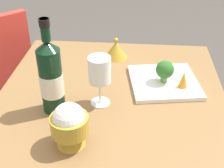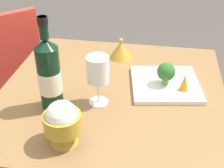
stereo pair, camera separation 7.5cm
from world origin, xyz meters
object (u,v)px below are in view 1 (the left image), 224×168
object	(u,v)px
rice_bowl_lid	(116,50)
carrot_garnish_left	(183,79)
broccoli_floret	(165,70)
wine_bottle	(51,77)
wine_glass	(100,71)
rice_bowl	(70,124)
serving_plate	(164,82)

from	to	relation	value
rice_bowl_lid	carrot_garnish_left	bearing A→B (deg)	137.88
broccoli_floret	wine_bottle	bearing A→B (deg)	25.94
carrot_garnish_left	wine_glass	bearing A→B (deg)	19.89
rice_bowl	carrot_garnish_left	distance (m)	0.47
serving_plate	broccoli_floret	size ratio (longest dim) A/B	3.35
wine_glass	serving_plate	size ratio (longest dim) A/B	0.62
wine_glass	broccoli_floret	xyz separation A→B (m)	(-0.23, -0.14, -0.06)
broccoli_floret	carrot_garnish_left	world-z (taller)	broccoli_floret
wine_bottle	carrot_garnish_left	xyz separation A→B (m)	(-0.44, -0.15, -0.08)
wine_bottle	rice_bowl	size ratio (longest dim) A/B	2.28
rice_bowl_lid	broccoli_floret	bearing A→B (deg)	133.41
wine_bottle	wine_glass	size ratio (longest dim) A/B	1.80
carrot_garnish_left	serving_plate	bearing A→B (deg)	-31.61
rice_bowl	wine_glass	bearing A→B (deg)	-106.20
rice_bowl_lid	wine_glass	bearing A→B (deg)	85.37
wine_bottle	serving_plate	size ratio (longest dim) A/B	1.12
serving_plate	carrot_garnish_left	size ratio (longest dim) A/B	4.56
wine_glass	rice_bowl_lid	size ratio (longest dim) A/B	1.79
wine_bottle	wine_glass	xyz separation A→B (m)	(-0.15, -0.05, 0.00)
rice_bowl_lid	broccoli_floret	xyz separation A→B (m)	(-0.20, 0.21, 0.03)
wine_bottle	rice_bowl	xyz separation A→B (m)	(-0.09, 0.16, -0.05)
rice_bowl	broccoli_floret	size ratio (longest dim) A/B	1.65
serving_plate	broccoli_floret	distance (m)	0.06
rice_bowl_lid	carrot_garnish_left	distance (m)	0.36
serving_plate	carrot_garnish_left	world-z (taller)	carrot_garnish_left
broccoli_floret	carrot_garnish_left	size ratio (longest dim) A/B	1.36
wine_bottle	rice_bowl_lid	xyz separation A→B (m)	(-0.18, -0.39, -0.09)
rice_bowl	serving_plate	xyz separation A→B (m)	(-0.29, -0.36, -0.07)
wine_bottle	carrot_garnish_left	world-z (taller)	wine_bottle
rice_bowl_lid	serving_plate	size ratio (longest dim) A/B	0.35
broccoli_floret	wine_glass	bearing A→B (deg)	31.15
wine_glass	carrot_garnish_left	world-z (taller)	wine_glass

